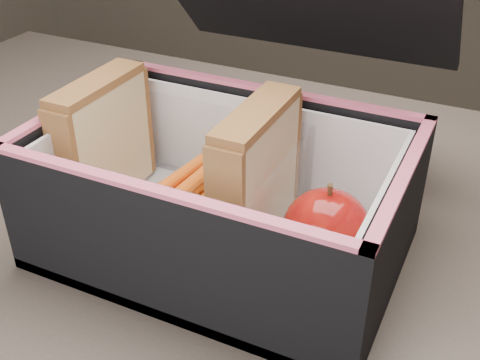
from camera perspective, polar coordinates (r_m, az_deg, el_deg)
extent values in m
cube|color=brown|center=(0.48, 2.20, -11.23)|extent=(1.20, 0.80, 0.03)
cube|color=#382D26|center=(1.19, -15.95, -5.78)|extent=(0.05, 0.05, 0.72)
cube|color=#D0B783|center=(0.54, -13.51, 3.57)|extent=(0.01, 0.10, 0.10)
cube|color=#B35B6B|center=(0.53, -12.73, 3.00)|extent=(0.01, 0.09, 0.10)
cube|color=#D0B783|center=(0.53, -12.05, 3.21)|extent=(0.01, 0.10, 0.10)
cube|color=brown|center=(0.51, -13.52, 8.84)|extent=(0.03, 0.10, 0.01)
cube|color=#D0B783|center=(0.47, 0.54, 0.24)|extent=(0.01, 0.10, 0.11)
cube|color=#B35B6B|center=(0.47, 1.52, -0.45)|extent=(0.01, 0.10, 0.10)
cube|color=#D0B783|center=(0.46, 2.52, -0.25)|extent=(0.01, 0.10, 0.11)
cube|color=brown|center=(0.44, 1.63, 6.32)|extent=(0.03, 0.10, 0.01)
cylinder|color=#FF5617|center=(0.53, -3.18, -1.55)|extent=(0.03, 0.09, 0.01)
cylinder|color=#FF5617|center=(0.50, -9.05, -3.09)|extent=(0.03, 0.09, 0.01)
cylinder|color=#FF5617|center=(0.51, -6.28, -0.02)|extent=(0.02, 0.09, 0.01)
cylinder|color=#FF5617|center=(0.52, -6.97, -2.74)|extent=(0.02, 0.09, 0.01)
cylinder|color=#FF5617|center=(0.52, -6.58, -0.78)|extent=(0.02, 0.09, 0.01)
cylinder|color=#FF5617|center=(0.50, -5.75, -1.27)|extent=(0.02, 0.09, 0.01)
cylinder|color=#FF5617|center=(0.53, -4.89, -1.51)|extent=(0.02, 0.09, 0.01)
cylinder|color=#FF5617|center=(0.51, -6.11, -2.11)|extent=(0.02, 0.09, 0.01)
cube|color=white|center=(0.47, 8.10, -7.85)|extent=(0.08, 0.09, 0.01)
ellipsoid|color=maroon|center=(0.45, 8.19, -4.60)|extent=(0.07, 0.07, 0.06)
cylinder|color=#463019|center=(0.43, 8.53, -0.96)|extent=(0.00, 0.01, 0.01)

